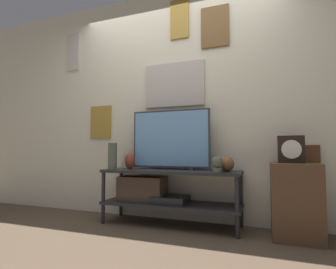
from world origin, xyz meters
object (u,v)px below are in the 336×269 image
(vase_round_glass, at_px, (226,164))
(vase_slim_bronze, at_px, (124,160))
(television, at_px, (170,139))
(vase_urn_stoneware, at_px, (130,161))
(decorative_bust, at_px, (217,164))
(vase_tall_ceramic, at_px, (113,156))
(mantel_clock, at_px, (291,149))

(vase_round_glass, relative_size, vase_slim_bronze, 0.80)
(television, relative_size, vase_round_glass, 5.85)
(vase_urn_stoneware, bearing_deg, decorative_bust, -7.43)
(vase_slim_bronze, distance_m, vase_tall_ceramic, 0.31)
(vase_round_glass, xyz_separation_m, decorative_bust, (-0.07, -0.14, 0.01))
(television, relative_size, vase_slim_bronze, 4.71)
(vase_round_glass, distance_m, mantel_clock, 0.60)
(vase_urn_stoneware, distance_m, decorative_bust, 1.00)
(decorative_bust, bearing_deg, vase_round_glass, 64.50)
(vase_slim_bronze, xyz_separation_m, vase_tall_ceramic, (0.02, -0.30, 0.05))
(decorative_bust, bearing_deg, vase_urn_stoneware, 172.57)
(vase_tall_ceramic, bearing_deg, decorative_bust, -0.74)
(vase_round_glass, bearing_deg, vase_tall_ceramic, -174.26)
(vase_tall_ceramic, relative_size, mantel_clock, 1.17)
(vase_round_glass, xyz_separation_m, vase_tall_ceramic, (-1.21, -0.12, 0.07))
(mantel_clock, bearing_deg, vase_round_glass, -176.61)
(mantel_clock, bearing_deg, vase_tall_ceramic, -175.01)
(vase_urn_stoneware, relative_size, decorative_bust, 1.20)
(vase_slim_bronze, relative_size, decorative_bust, 1.24)
(television, distance_m, mantel_clock, 1.21)
(television, relative_size, mantel_clock, 3.57)
(vase_urn_stoneware, height_order, vase_tall_ceramic, vase_tall_ceramic)
(vase_slim_bronze, distance_m, mantel_clock, 1.82)
(decorative_bust, xyz_separation_m, mantel_clock, (0.64, 0.17, 0.13))
(vase_urn_stoneware, relative_size, vase_round_glass, 1.20)
(vase_round_glass, xyz_separation_m, mantel_clock, (0.58, 0.03, 0.14))
(vase_urn_stoneware, xyz_separation_m, vase_slim_bronze, (-0.18, 0.19, 0.00))
(vase_urn_stoneware, bearing_deg, vase_tall_ceramic, -143.38)
(television, bearing_deg, decorative_bust, -24.03)
(television, xyz_separation_m, vase_round_glass, (0.62, -0.11, -0.26))
(vase_slim_bronze, bearing_deg, vase_tall_ceramic, -85.75)
(vase_slim_bronze, xyz_separation_m, decorative_bust, (1.17, -0.32, -0.01))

